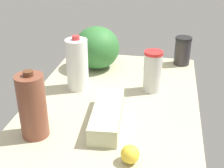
{
  "coord_description": "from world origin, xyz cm",
  "views": [
    {
      "loc": [
        117.95,
        22.35,
        73.28
      ],
      "look_at": [
        0.0,
        0.0,
        13.0
      ],
      "focal_mm": 50.0,
      "sensor_mm": 36.0,
      "label": 1
    }
  ],
  "objects_px": {
    "milk_jug": "(77,64)",
    "lemon_loose": "(155,62)",
    "egg_carton": "(107,115)",
    "lemon_far_back": "(130,154)",
    "tumbler_cup": "(153,71)",
    "shaker_bottle": "(183,51)",
    "chocolate_milk_jug": "(32,106)",
    "watermelon": "(97,48)"
  },
  "relations": [
    {
      "from": "egg_carton",
      "to": "lemon_loose",
      "type": "distance_m",
      "value": 0.6
    },
    {
      "from": "shaker_bottle",
      "to": "milk_jug",
      "type": "xyz_separation_m",
      "value": [
        0.4,
        -0.5,
        0.04
      ]
    },
    {
      "from": "chocolate_milk_jug",
      "to": "tumbler_cup",
      "type": "bearing_deg",
      "value": 137.67
    },
    {
      "from": "chocolate_milk_jug",
      "to": "milk_jug",
      "type": "xyz_separation_m",
      "value": [
        -0.4,
        0.05,
        0.0
      ]
    },
    {
      "from": "egg_carton",
      "to": "shaker_bottle",
      "type": "height_order",
      "value": "shaker_bottle"
    },
    {
      "from": "tumbler_cup",
      "to": "egg_carton",
      "type": "bearing_deg",
      "value": -26.08
    },
    {
      "from": "tumbler_cup",
      "to": "lemon_loose",
      "type": "height_order",
      "value": "tumbler_cup"
    },
    {
      "from": "shaker_bottle",
      "to": "milk_jug",
      "type": "bearing_deg",
      "value": -51.31
    },
    {
      "from": "tumbler_cup",
      "to": "lemon_far_back",
      "type": "bearing_deg",
      "value": -3.5
    },
    {
      "from": "watermelon",
      "to": "tumbler_cup",
      "type": "bearing_deg",
      "value": 55.29
    },
    {
      "from": "tumbler_cup",
      "to": "milk_jug",
      "type": "xyz_separation_m",
      "value": [
        0.04,
        -0.35,
        0.02
      ]
    },
    {
      "from": "shaker_bottle",
      "to": "lemon_far_back",
      "type": "bearing_deg",
      "value": -11.24
    },
    {
      "from": "lemon_far_back",
      "to": "chocolate_milk_jug",
      "type": "bearing_deg",
      "value": -103.37
    },
    {
      "from": "egg_carton",
      "to": "lemon_far_back",
      "type": "xyz_separation_m",
      "value": [
        0.22,
        0.12,
        -0.0
      ]
    },
    {
      "from": "egg_carton",
      "to": "lemon_loose",
      "type": "height_order",
      "value": "same"
    },
    {
      "from": "tumbler_cup",
      "to": "lemon_far_back",
      "type": "height_order",
      "value": "tumbler_cup"
    },
    {
      "from": "chocolate_milk_jug",
      "to": "milk_jug",
      "type": "height_order",
      "value": "same"
    },
    {
      "from": "watermelon",
      "to": "shaker_bottle",
      "type": "xyz_separation_m",
      "value": [
        -0.14,
        0.47,
        -0.04
      ]
    },
    {
      "from": "egg_carton",
      "to": "lemon_far_back",
      "type": "bearing_deg",
      "value": 24.54
    },
    {
      "from": "egg_carton",
      "to": "tumbler_cup",
      "type": "height_order",
      "value": "tumbler_cup"
    },
    {
      "from": "chocolate_milk_jug",
      "to": "lemon_loose",
      "type": "bearing_deg",
      "value": 150.46
    },
    {
      "from": "chocolate_milk_jug",
      "to": "lemon_loose",
      "type": "distance_m",
      "value": 0.82
    },
    {
      "from": "tumbler_cup",
      "to": "milk_jug",
      "type": "distance_m",
      "value": 0.36
    },
    {
      "from": "chocolate_milk_jug",
      "to": "lemon_loose",
      "type": "relative_size",
      "value": 3.62
    },
    {
      "from": "milk_jug",
      "to": "lemon_loose",
      "type": "xyz_separation_m",
      "value": [
        -0.31,
        0.35,
        -0.09
      ]
    },
    {
      "from": "shaker_bottle",
      "to": "lemon_far_back",
      "type": "height_order",
      "value": "shaker_bottle"
    },
    {
      "from": "tumbler_cup",
      "to": "watermelon",
      "type": "distance_m",
      "value": 0.39
    },
    {
      "from": "lemon_loose",
      "to": "shaker_bottle",
      "type": "bearing_deg",
      "value": 122.5
    },
    {
      "from": "chocolate_milk_jug",
      "to": "watermelon",
      "type": "bearing_deg",
      "value": 172.89
    },
    {
      "from": "egg_carton",
      "to": "lemon_far_back",
      "type": "height_order",
      "value": "egg_carton"
    },
    {
      "from": "milk_jug",
      "to": "lemon_far_back",
      "type": "bearing_deg",
      "value": 33.24
    },
    {
      "from": "egg_carton",
      "to": "shaker_bottle",
      "type": "distance_m",
      "value": 0.74
    },
    {
      "from": "egg_carton",
      "to": "milk_jug",
      "type": "height_order",
      "value": "milk_jug"
    },
    {
      "from": "watermelon",
      "to": "lemon_loose",
      "type": "bearing_deg",
      "value": 97.68
    },
    {
      "from": "watermelon",
      "to": "lemon_far_back",
      "type": "relative_size",
      "value": 3.89
    },
    {
      "from": "tumbler_cup",
      "to": "chocolate_milk_jug",
      "type": "bearing_deg",
      "value": -42.33
    },
    {
      "from": "watermelon",
      "to": "lemon_loose",
      "type": "xyz_separation_m",
      "value": [
        -0.04,
        0.32,
        -0.08
      ]
    },
    {
      "from": "egg_carton",
      "to": "chocolate_milk_jug",
      "type": "bearing_deg",
      "value": -67.22
    },
    {
      "from": "egg_carton",
      "to": "milk_jug",
      "type": "bearing_deg",
      "value": -148.29
    },
    {
      "from": "milk_jug",
      "to": "lemon_loose",
      "type": "bearing_deg",
      "value": 131.0
    },
    {
      "from": "egg_carton",
      "to": "lemon_loose",
      "type": "bearing_deg",
      "value": 160.79
    },
    {
      "from": "lemon_loose",
      "to": "egg_carton",
      "type": "bearing_deg",
      "value": -14.65
    }
  ]
}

